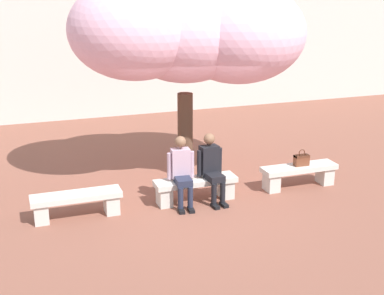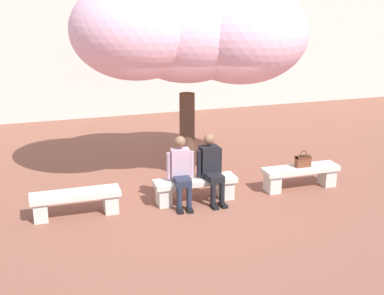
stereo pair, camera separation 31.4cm
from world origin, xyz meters
TOP-DOWN VIEW (x-y plane):
  - ground_plane at (0.00, 0.00)m, footprint 100.00×100.00m
  - stone_bench_west_end at (-2.21, 0.00)m, footprint 1.56×0.42m
  - stone_bench_near_west at (0.00, 0.00)m, footprint 1.56×0.42m
  - stone_bench_center at (2.21, 0.00)m, footprint 1.56×0.42m
  - person_seated_left at (-0.29, -0.05)m, footprint 0.51×0.71m
  - person_seated_right at (0.29, -0.05)m, footprint 0.51×0.70m
  - handbag at (2.25, 0.00)m, footprint 0.30×0.15m
  - cherry_tree_main at (0.35, 1.27)m, footprint 4.69×3.00m

SIDE VIEW (x-z plane):
  - ground_plane at x=0.00m, z-range 0.00..0.00m
  - stone_bench_west_end at x=-2.21m, z-range 0.07..0.52m
  - stone_bench_near_west at x=0.00m, z-range 0.07..0.52m
  - stone_bench_center at x=2.21m, z-range 0.07..0.52m
  - handbag at x=2.25m, z-range 0.41..0.75m
  - person_seated_left at x=-0.29m, z-range 0.05..1.34m
  - person_seated_right at x=0.29m, z-range 0.05..1.34m
  - cherry_tree_main at x=0.35m, z-range 0.99..5.05m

